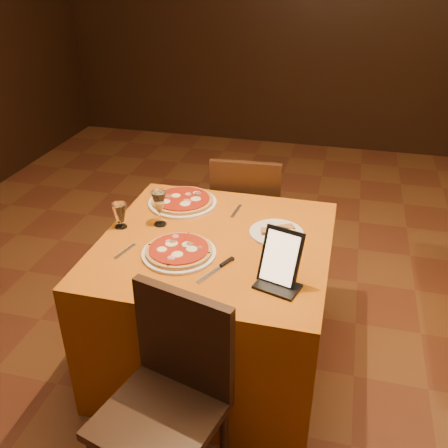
% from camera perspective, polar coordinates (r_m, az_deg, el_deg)
% --- Properties ---
extents(floor, '(6.00, 7.00, 0.01)m').
position_cam_1_polar(floor, '(2.85, 6.82, -15.60)').
color(floor, '#5E2D19').
rests_on(floor, ground).
extents(wall_back, '(6.00, 0.01, 2.80)m').
position_cam_1_polar(wall_back, '(5.56, 13.34, 22.28)').
color(wall_back, black).
rests_on(wall_back, floor).
extents(main_table, '(1.10, 1.10, 0.75)m').
position_cam_1_polar(main_table, '(2.63, -0.96, -8.95)').
color(main_table, '#B6580B').
rests_on(main_table, floor).
extents(chair_main_near, '(0.54, 0.54, 0.91)m').
position_cam_1_polar(chair_main_near, '(2.01, -7.50, -21.09)').
color(chair_main_near, black).
rests_on(chair_main_near, floor).
extents(chair_main_far, '(0.47, 0.47, 0.91)m').
position_cam_1_polar(chair_main_far, '(3.26, 2.80, 0.86)').
color(chair_main_far, black).
rests_on(chair_main_far, floor).
extents(pizza_near, '(0.34, 0.34, 0.03)m').
position_cam_1_polar(pizza_near, '(2.31, -5.17, -3.18)').
color(pizza_near, white).
rests_on(pizza_near, main_table).
extents(pizza_far, '(0.38, 0.38, 0.03)m').
position_cam_1_polar(pizza_far, '(2.76, -4.77, 2.59)').
color(pizza_far, white).
rests_on(pizza_far, main_table).
extents(cutlet_dish, '(0.27, 0.27, 0.03)m').
position_cam_1_polar(cutlet_dish, '(2.47, 6.01, -0.89)').
color(cutlet_dish, white).
rests_on(cutlet_dish, main_table).
extents(wine_glass, '(0.09, 0.09, 0.19)m').
position_cam_1_polar(wine_glass, '(2.53, -7.40, 1.81)').
color(wine_glass, '#CEC275').
rests_on(wine_glass, main_table).
extents(water_glass, '(0.08, 0.08, 0.13)m').
position_cam_1_polar(water_glass, '(2.55, -11.80, 0.92)').
color(water_glass, white).
rests_on(water_glass, main_table).
extents(tablet, '(0.19, 0.14, 0.23)m').
position_cam_1_polar(tablet, '(2.08, 6.49, -3.78)').
color(tablet, black).
rests_on(tablet, main_table).
extents(knife, '(0.11, 0.21, 0.01)m').
position_cam_1_polar(knife, '(2.19, -1.06, -5.44)').
color(knife, silver).
rests_on(knife, main_table).
extents(fork_near, '(0.05, 0.15, 0.01)m').
position_cam_1_polar(fork_near, '(2.37, -11.23, -3.08)').
color(fork_near, silver).
rests_on(fork_near, main_table).
extents(fork_far, '(0.03, 0.15, 0.01)m').
position_cam_1_polar(fork_far, '(2.68, 1.42, 1.48)').
color(fork_far, silver).
rests_on(fork_far, main_table).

